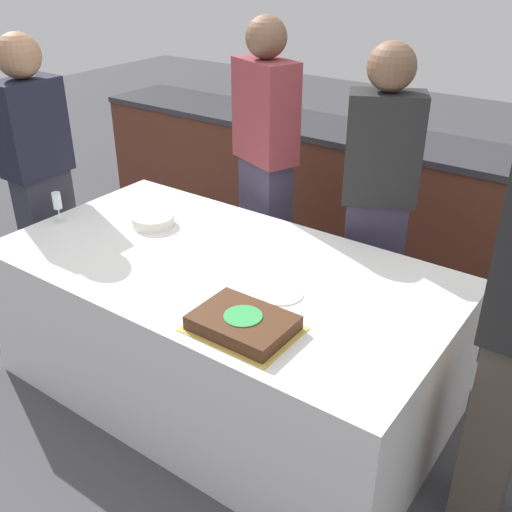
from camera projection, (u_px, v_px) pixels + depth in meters
name	position (u px, v px, depth m)	size (l,w,h in m)	color
ground_plane	(225.00, 389.00, 3.04)	(14.00, 14.00, 0.00)	#424247
back_counter	(375.00, 203.00, 4.00)	(4.40, 0.58, 0.92)	#5B2D1E
dining_table	(223.00, 330.00, 2.87)	(2.10, 1.12, 0.73)	white
cake	(243.00, 323.00, 2.23)	(0.40, 0.30, 0.06)	gold
plate_stack	(153.00, 220.00, 3.05)	(0.22, 0.22, 0.05)	white
wine_glass	(57.00, 203.00, 3.05)	(0.07, 0.07, 0.16)	white
side_plate_near_cake	(281.00, 294.00, 2.47)	(0.18, 0.18, 0.00)	white
person_cutting_cake	(378.00, 201.00, 3.00)	(0.41, 0.34, 1.63)	#383347
person_seated_left	(40.00, 177.00, 3.29)	(0.23, 0.35, 1.62)	#282833
person_standing_back	(265.00, 169.00, 3.34)	(0.41, 0.32, 1.69)	#383347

